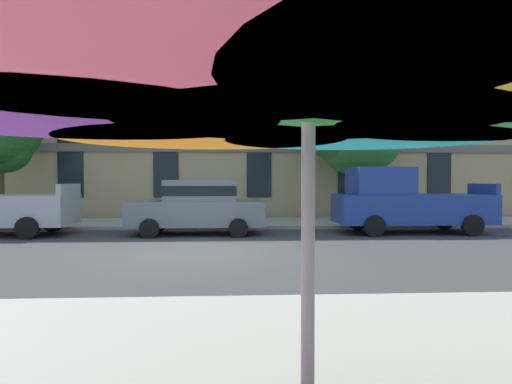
% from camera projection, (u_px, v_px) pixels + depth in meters
% --- Properties ---
extents(ground_plane, '(120.00, 120.00, 0.00)m').
position_uv_depth(ground_plane, '(197.00, 253.00, 10.87)').
color(ground_plane, '#38383A').
extents(sidewalk_far, '(56.00, 3.60, 0.12)m').
position_uv_depth(sidewalk_far, '(210.00, 223.00, 17.65)').
color(sidewalk_far, '#9E998E').
rests_on(sidewalk_far, ground).
extents(apartment_building, '(41.38, 12.08, 16.00)m').
position_uv_depth(apartment_building, '(217.00, 72.00, 25.60)').
color(apartment_building, tan).
rests_on(apartment_building, ground).
extents(sedan_gray, '(4.40, 1.98, 1.78)m').
position_uv_depth(sedan_gray, '(198.00, 205.00, 14.52)').
color(sedan_gray, slate).
rests_on(sedan_gray, ground).
extents(pickup_blue, '(5.10, 2.12, 2.20)m').
position_uv_depth(pickup_blue, '(405.00, 202.00, 14.89)').
color(pickup_blue, navy).
rests_on(pickup_blue, ground).
extents(street_tree_middle, '(4.16, 3.68, 5.75)m').
position_uv_depth(street_tree_middle, '(353.00, 128.00, 18.15)').
color(street_tree_middle, '#4C3823').
rests_on(street_tree_middle, ground).
extents(patio_umbrella, '(3.72, 3.45, 2.52)m').
position_uv_depth(patio_umbrella, '(309.00, 76.00, 1.88)').
color(patio_umbrella, silver).
rests_on(patio_umbrella, ground).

